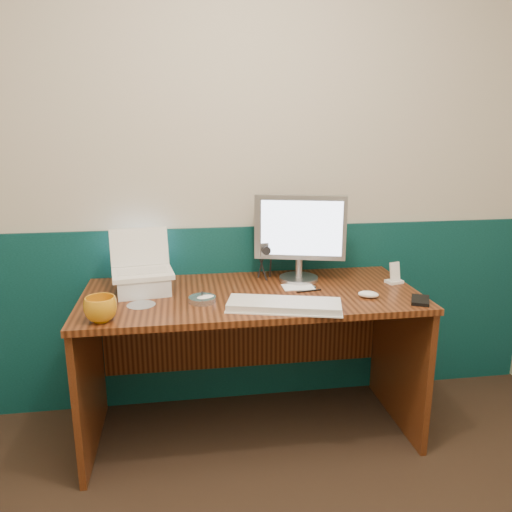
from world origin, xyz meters
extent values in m
cube|color=beige|center=(0.00, 1.75, 1.25)|extent=(3.50, 0.04, 2.50)
cube|color=#062C2E|center=(0.00, 1.74, 0.50)|extent=(3.48, 0.02, 1.00)
cube|color=#321509|center=(0.04, 1.38, 0.38)|extent=(1.60, 0.70, 0.75)
cube|color=silver|center=(-0.47, 1.46, 0.79)|extent=(0.27, 0.24, 0.08)
cube|color=white|center=(0.15, 1.14, 0.76)|extent=(0.52, 0.29, 0.03)
ellipsoid|color=white|center=(0.57, 1.23, 0.77)|extent=(0.11, 0.09, 0.03)
ellipsoid|color=white|center=(-0.18, 1.28, 0.77)|extent=(0.11, 0.09, 0.03)
imported|color=orange|center=(-0.62, 1.11, 0.80)|extent=(0.16, 0.16, 0.10)
cylinder|color=#ACB5BC|center=(-0.20, 1.28, 0.76)|extent=(0.12, 0.12, 0.03)
cylinder|color=silver|center=(-0.47, 1.28, 0.75)|extent=(0.13, 0.13, 0.00)
cylinder|color=silver|center=(0.31, 1.42, 0.75)|extent=(0.12, 0.12, 0.00)
cylinder|color=black|center=(0.32, 1.35, 0.75)|extent=(0.13, 0.03, 0.01)
cube|color=white|center=(0.28, 1.42, 0.75)|extent=(0.15, 0.10, 0.00)
cube|color=white|center=(0.78, 1.42, 0.76)|extent=(0.09, 0.08, 0.01)
cube|color=white|center=(0.78, 1.42, 0.81)|extent=(0.06, 0.04, 0.09)
cube|color=black|center=(0.78, 1.14, 0.76)|extent=(0.13, 0.15, 0.02)
camera|label=1|loc=(-0.28, -0.86, 1.52)|focal=35.00mm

